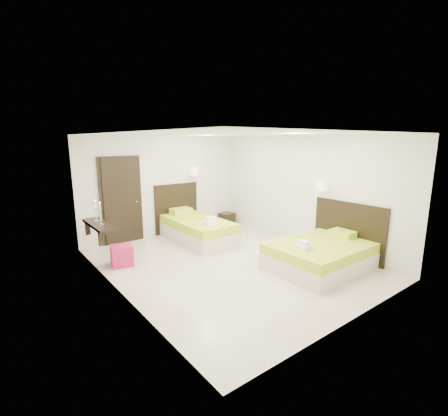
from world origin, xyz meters
TOP-DOWN VIEW (x-y plane):
  - floor at (0.00, 0.00)m, footprint 5.50×5.50m
  - bed_single at (0.32, 1.76)m, footprint 1.28×2.14m
  - bed_double at (1.35, -1.28)m, footprint 1.94×1.65m
  - nightstand at (1.87, 2.47)m, footprint 0.42×0.38m
  - ottoman at (-1.79, 1.24)m, footprint 0.48×0.48m
  - door at (-1.20, 2.70)m, footprint 1.02×0.15m
  - console_shelf at (-2.08, 1.60)m, footprint 0.35×1.20m

SIDE VIEW (x-z plane):
  - floor at x=0.00m, z-range 0.00..0.00m
  - nightstand at x=1.87m, z-range 0.00..0.36m
  - ottoman at x=-1.79m, z-range 0.00..0.41m
  - bed_double at x=1.35m, z-range -0.52..1.09m
  - bed_single at x=0.32m, z-range -0.56..1.20m
  - console_shelf at x=-2.08m, z-range 0.42..1.21m
  - door at x=-1.20m, z-range -0.02..2.12m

